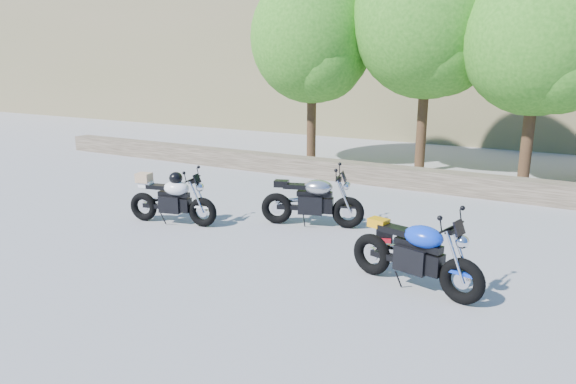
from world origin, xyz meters
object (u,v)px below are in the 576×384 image
(white_bike, at_px, (172,198))
(blue_bike, at_px, (416,255))
(silver_bike, at_px, (313,201))
(backpack, at_px, (384,236))

(white_bike, distance_m, blue_bike, 4.97)
(blue_bike, bearing_deg, silver_bike, 157.91)
(silver_bike, relative_size, blue_bike, 0.98)
(silver_bike, distance_m, blue_bike, 3.09)
(blue_bike, distance_m, backpack, 1.75)
(silver_bike, relative_size, backpack, 5.30)
(white_bike, xyz_separation_m, backpack, (4.00, 0.83, -0.33))
(blue_bike, bearing_deg, backpack, 136.96)
(white_bike, bearing_deg, blue_bike, -19.19)
(blue_bike, relative_size, backpack, 5.42)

